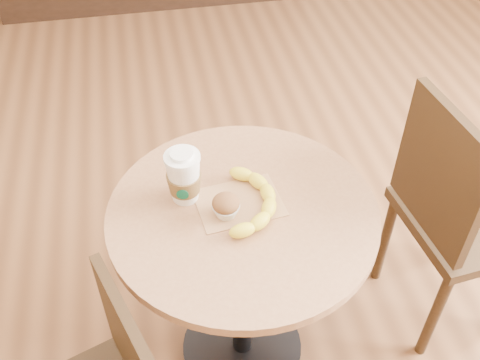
# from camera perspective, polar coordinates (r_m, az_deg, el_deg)

# --- Properties ---
(cafe_table) EXTENTS (0.77, 0.77, 0.75)m
(cafe_table) POSITION_cam_1_polar(r_m,az_deg,el_deg) (1.73, 0.25, -7.43)
(cafe_table) COLOR black
(cafe_table) RESTS_ON ground
(chair_right) EXTENTS (0.47, 0.47, 0.96)m
(chair_right) POSITION_cam_1_polar(r_m,az_deg,el_deg) (2.02, 21.13, -3.16)
(chair_right) COLOR #342312
(chair_right) RESTS_ON ground
(kraft_bag) EXTENTS (0.26, 0.21, 0.00)m
(kraft_bag) POSITION_cam_1_polar(r_m,az_deg,el_deg) (1.61, -0.09, -2.31)
(kraft_bag) COLOR #B07F55
(kraft_bag) RESTS_ON cafe_table
(coffee_cup) EXTENTS (0.10, 0.10, 0.17)m
(coffee_cup) POSITION_cam_1_polar(r_m,az_deg,el_deg) (1.58, -5.73, 0.20)
(coffee_cup) COLOR white
(coffee_cup) RESTS_ON cafe_table
(muffin) EXTENTS (0.08, 0.08, 0.07)m
(muffin) POSITION_cam_1_polar(r_m,az_deg,el_deg) (1.55, -1.44, -2.65)
(muffin) COLOR silver
(muffin) RESTS_ON kraft_bag
(banana) EXTENTS (0.25, 0.33, 0.04)m
(banana) POSITION_cam_1_polar(r_m,az_deg,el_deg) (1.59, 1.24, -1.98)
(banana) COLOR yellow
(banana) RESTS_ON kraft_bag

